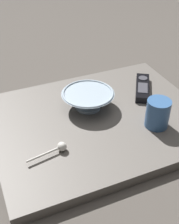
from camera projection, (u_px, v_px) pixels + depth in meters
ground_plane at (99, 125)px, 0.97m from camera, size 6.00×6.00×0.00m
table at (99, 121)px, 0.96m from camera, size 0.52×0.66×0.03m
cereal_bowl at (88, 99)px, 0.97m from camera, size 0.17×0.17×0.06m
coffee_mug at (158, 113)px, 0.89m from camera, size 0.07×0.07×0.09m
teaspoon at (59, 148)px, 0.81m from camera, size 0.03×0.12×0.03m
tv_remote_near at (142, 88)px, 1.06m from camera, size 0.16×0.13×0.03m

